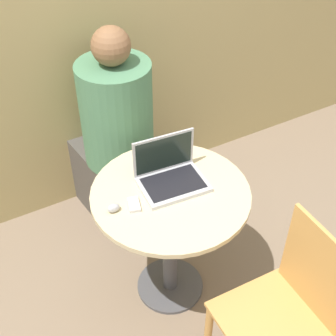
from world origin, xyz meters
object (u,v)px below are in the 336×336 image
(laptop, at_px, (170,174))
(person_seated, at_px, (114,144))
(chair_empty, at_px, (284,313))
(cell_phone, at_px, (134,205))

(laptop, xyz_separation_m, person_seated, (-0.02, 0.65, -0.24))
(chair_empty, bearing_deg, cell_phone, 120.24)
(cell_phone, distance_m, person_seated, 0.77)
(chair_empty, relative_size, person_seated, 0.70)
(laptop, bearing_deg, person_seated, 91.37)
(laptop, distance_m, chair_empty, 0.78)
(cell_phone, xyz_separation_m, person_seated, (0.20, 0.71, -0.21))
(chair_empty, height_order, person_seated, person_seated)
(cell_phone, distance_m, chair_empty, 0.78)
(laptop, distance_m, cell_phone, 0.23)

